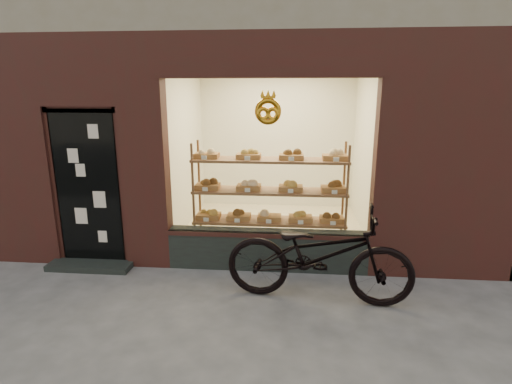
# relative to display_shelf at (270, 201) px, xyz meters

# --- Properties ---
(ground) EXTENTS (90.00, 90.00, 0.00)m
(ground) POSITION_rel_display_shelf_xyz_m (-0.45, -2.55, -0.85)
(ground) COLOR #515151
(display_shelf) EXTENTS (2.20, 0.45, 1.70)m
(display_shelf) POSITION_rel_display_shelf_xyz_m (0.00, 0.00, 0.00)
(display_shelf) COLOR brown
(display_shelf) RESTS_ON ground
(bicycle) EXTENTS (2.21, 0.97, 1.13)m
(bicycle) POSITION_rel_display_shelf_xyz_m (0.64, -1.22, -0.29)
(bicycle) COLOR black
(bicycle) RESTS_ON ground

